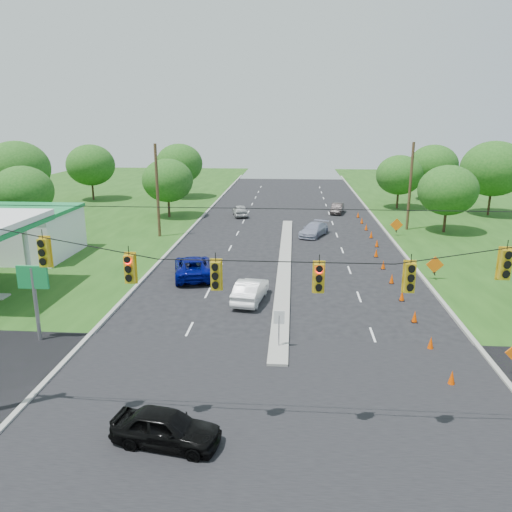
{
  "coord_description": "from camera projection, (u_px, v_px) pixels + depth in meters",
  "views": [
    {
      "loc": [
        0.59,
        -17.11,
        11.23
      ],
      "look_at": [
        -1.71,
        13.41,
        2.8
      ],
      "focal_mm": 35.0,
      "sensor_mm": 36.0,
      "label": 1
    }
  ],
  "objects": [
    {
      "name": "cone_7",
      "position": [
        377.0,
        243.0,
        45.22
      ],
      "size": [
        0.32,
        0.32,
        0.7
      ],
      "primitive_type": "cone",
      "color": "#E14200",
      "rests_on": "ground"
    },
    {
      "name": "work_sign_1",
      "position": [
        435.0,
        265.0,
        35.7
      ],
      "size": [
        1.27,
        0.58,
        1.37
      ],
      "color": "black",
      "rests_on": "ground"
    },
    {
      "name": "white_sedan",
      "position": [
        250.0,
        290.0,
        31.66
      ],
      "size": [
        2.16,
        4.57,
        1.45
      ],
      "primitive_type": "imported",
      "rotation": [
        0.0,
        0.0,
        2.99
      ],
      "color": "white",
      "rests_on": "ground"
    },
    {
      "name": "tree_6",
      "position": [
        179.0,
        164.0,
        72.19
      ],
      "size": [
        6.72,
        6.72,
        7.84
      ],
      "color": "black",
      "rests_on": "ground"
    },
    {
      "name": "median_sign",
      "position": [
        279.0,
        322.0,
        24.85
      ],
      "size": [
        0.55,
        0.06,
        2.05
      ],
      "color": "gray",
      "rests_on": "ground"
    },
    {
      "name": "tree_3",
      "position": [
        17.0,
        169.0,
        58.76
      ],
      "size": [
        7.56,
        7.56,
        8.82
      ],
      "color": "black",
      "rests_on": "ground"
    },
    {
      "name": "cone_11",
      "position": [
        358.0,
        215.0,
        58.67
      ],
      "size": [
        0.32,
        0.32,
        0.7
      ],
      "primitive_type": "cone",
      "color": "#E14200",
      "rests_on": "ground"
    },
    {
      "name": "silver_car_oncoming",
      "position": [
        240.0,
        210.0,
        59.47
      ],
      "size": [
        2.4,
        4.25,
        1.36
      ],
      "primitive_type": "imported",
      "rotation": [
        0.0,
        0.0,
        3.35
      ],
      "color": "#B2B2B2",
      "rests_on": "ground"
    },
    {
      "name": "cone_2",
      "position": [
        415.0,
        316.0,
        28.44
      ],
      "size": [
        0.32,
        0.32,
        0.7
      ],
      "primitive_type": "cone",
      "color": "#E14200",
      "rests_on": "ground"
    },
    {
      "name": "tree_10",
      "position": [
        494.0,
        169.0,
        58.55
      ],
      "size": [
        7.56,
        7.56,
        8.82
      ],
      "color": "black",
      "rests_on": "ground"
    },
    {
      "name": "median",
      "position": [
        285.0,
        265.0,
        39.66
      ],
      "size": [
        1.0,
        34.0,
        0.18
      ],
      "primitive_type": "cube",
      "color": "gray",
      "rests_on": "ground"
    },
    {
      "name": "cone_5",
      "position": [
        383.0,
        265.0,
        38.53
      ],
      "size": [
        0.32,
        0.32,
        0.7
      ],
      "primitive_type": "cone",
      "color": "#E14200",
      "rests_on": "ground"
    },
    {
      "name": "dark_car_receding",
      "position": [
        337.0,
        208.0,
        61.25
      ],
      "size": [
        2.03,
        4.01,
        1.26
      ],
      "primitive_type": "imported",
      "rotation": [
        0.0,
        0.0,
        -0.19
      ],
      "color": "#272222",
      "rests_on": "ground"
    },
    {
      "name": "cone_9",
      "position": [
        366.0,
        227.0,
        51.95
      ],
      "size": [
        0.32,
        0.32,
        0.7
      ],
      "primitive_type": "cone",
      "color": "#E14200",
      "rests_on": "ground"
    },
    {
      "name": "cone_3",
      "position": [
        402.0,
        296.0,
        31.8
      ],
      "size": [
        0.32,
        0.32,
        0.7
      ],
      "primitive_type": "cone",
      "color": "#E14200",
      "rests_on": "ground"
    },
    {
      "name": "curb_left",
      "position": [
        184.0,
        237.0,
        49.04
      ],
      "size": [
        0.25,
        110.0,
        0.16
      ],
      "primitive_type": "cube",
      "color": "gray",
      "rests_on": "ground"
    },
    {
      "name": "blue_pickup",
      "position": [
        193.0,
        267.0,
        36.51
      ],
      "size": [
        3.8,
        6.05,
        1.56
      ],
      "primitive_type": "imported",
      "rotation": [
        0.0,
        0.0,
        3.37
      ],
      "color": "#02086D",
      "rests_on": "ground"
    },
    {
      "name": "tree_9",
      "position": [
        448.0,
        190.0,
        49.84
      ],
      "size": [
        5.88,
        5.88,
        6.86
      ],
      "color": "black",
      "rests_on": "ground"
    },
    {
      "name": "cross_street",
      "position": [
        274.0,
        417.0,
        19.47
      ],
      "size": [
        160.0,
        14.0,
        0.02
      ],
      "primitive_type": "cube",
      "color": "black",
      "rests_on": "ground"
    },
    {
      "name": "tree_2",
      "position": [
        23.0,
        191.0,
        49.05
      ],
      "size": [
        5.88,
        5.88,
        6.86
      ],
      "color": "black",
      "rests_on": "ground"
    },
    {
      "name": "cone_1",
      "position": [
        431.0,
        343.0,
        25.07
      ],
      "size": [
        0.32,
        0.32,
        0.7
      ],
      "primitive_type": "cone",
      "color": "#E14200",
      "rests_on": "ground"
    },
    {
      "name": "tree_11",
      "position": [
        433.0,
        165.0,
        69.58
      ],
      "size": [
        6.72,
        6.72,
        7.84
      ],
      "color": "black",
      "rests_on": "ground"
    },
    {
      "name": "curb_right",
      "position": [
        392.0,
        241.0,
        47.58
      ],
      "size": [
        0.25,
        110.0,
        0.16
      ],
      "primitive_type": "cube",
      "color": "gray",
      "rests_on": "ground"
    },
    {
      "name": "cone_0",
      "position": [
        452.0,
        378.0,
        21.71
      ],
      "size": [
        0.32,
        0.32,
        0.7
      ],
      "primitive_type": "cone",
      "color": "#E14200",
      "rests_on": "ground"
    },
    {
      "name": "cone_6",
      "position": [
        376.0,
        253.0,
        41.89
      ],
      "size": [
        0.32,
        0.32,
        0.7
      ],
      "primitive_type": "cone",
      "color": "#E14200",
      "rests_on": "ground"
    },
    {
      "name": "tree_4",
      "position": [
        91.0,
        165.0,
        70.18
      ],
      "size": [
        6.72,
        6.72,
        7.84
      ],
      "color": "black",
      "rests_on": "ground"
    },
    {
      "name": "ground",
      "position": [
        274.0,
        417.0,
        19.47
      ],
      "size": [
        160.0,
        160.0,
        0.0
      ],
      "primitive_type": "plane",
      "color": "black",
      "rests_on": "ground"
    },
    {
      "name": "utility_pole_far_right",
      "position": [
        410.0,
        187.0,
        51.01
      ],
      "size": [
        0.28,
        0.28,
        9.0
      ],
      "primitive_type": "cylinder",
      "color": "#422D1C",
      "rests_on": "ground"
    },
    {
      "name": "cone_8",
      "position": [
        371.0,
        234.0,
        48.58
      ],
      "size": [
        0.32,
        0.32,
        0.7
      ],
      "primitive_type": "cone",
      "color": "#E14200",
      "rests_on": "ground"
    },
    {
      "name": "tree_5",
      "position": [
        168.0,
        180.0,
        57.79
      ],
      "size": [
        5.88,
        5.88,
        6.86
      ],
      "color": "black",
      "rests_on": "ground"
    },
    {
      "name": "cone_4",
      "position": [
        392.0,
        279.0,
        35.17
      ],
      "size": [
        0.32,
        0.32,
        0.7
      ],
      "primitive_type": "cone",
      "color": "#E14200",
      "rests_on": "ground"
    },
    {
      "name": "work_sign_2",
      "position": [
        396.0,
        225.0,
        49.16
      ],
      "size": [
        1.27,
        0.58,
        1.37
      ],
      "color": "black",
      "rests_on": "ground"
    },
    {
      "name": "tree_12",
      "position": [
        399.0,
        175.0,
        63.45
      ],
      "size": [
        5.88,
        5.88,
        6.86
      ],
      "color": "black",
      "rests_on": "ground"
    },
    {
      "name": "silver_car_far",
      "position": [
        314.0,
        230.0,
        49.36
      ],
      "size": [
        3.45,
        4.83,
        1.3
      ],
      "primitive_type": "imported",
      "rotation": [
        0.0,
        0.0,
        -0.41
      ],
      "color": "#9397B0",
      "rests_on": "ground"
    },
    {
      "name": "signal_span",
      "position": [
        273.0,
        307.0,
        17.19
      ],
      "size": [
        25.6,
        0.32,
        9.0
      ],
      "color": "#422D1C",
      "rests_on": "ground"
    },
    {
      "name": "utility_pole_far_left",
      "position": [
        157.0,
        191.0,
        48.02
      ],
      "size": [
        0.28,
        0.28,
        9.0
      ],
      "primitive_type": "cylinder",
      "color": "#422D1C",
      "rests_on": "ground"
    },
    {
      "name": "cone_10",
      "position": [
        362.0,
        220.0,
        55.31
      ],
      "size": [
        0.32,
        0.32,
        0.7
      ],
      "primitive_type": "cone",
      "color": "#E14200",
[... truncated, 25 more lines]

